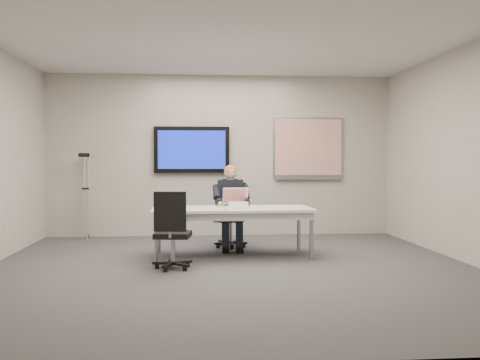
{
  "coord_description": "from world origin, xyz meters",
  "views": [
    {
      "loc": [
        -0.46,
        -6.34,
        1.3
      ],
      "look_at": [
        0.17,
        1.0,
        1.04
      ],
      "focal_mm": 40.0,
      "sensor_mm": 36.0,
      "label": 1
    }
  ],
  "objects": [
    {
      "name": "laptop",
      "position": [
        0.13,
        1.15,
        0.73
      ],
      "size": [
        0.39,
        0.37,
        0.26
      ],
      "rotation": [
        0.0,
        0.0,
        0.09
      ],
      "color": "#BCBCBF",
      "rests_on": "conference_table"
    },
    {
      "name": "office_chair_near",
      "position": [
        -0.72,
        0.07,
        0.3
      ],
      "size": [
        0.5,
        0.5,
        0.95
      ],
      "rotation": [
        0.0,
        0.0,
        3.01
      ],
      "color": "black",
      "rests_on": "ground"
    },
    {
      "name": "office_chair_far",
      "position": [
        0.1,
        1.72,
        0.3
      ],
      "size": [
        0.58,
        0.58,
        0.98
      ],
      "rotation": [
        0.0,
        0.0,
        -0.29
      ],
      "color": "black",
      "rests_on": "ground"
    },
    {
      "name": "pen",
      "position": [
        -0.05,
        0.59,
        0.67
      ],
      "size": [
        0.04,
        0.15,
        0.01
      ],
      "primitive_type": "cylinder",
      "rotation": [
        0.0,
        1.57,
        1.4
      ],
      "color": "black",
      "rests_on": "conference_table"
    },
    {
      "name": "seated_person",
      "position": [
        0.09,
        1.49,
        0.5
      ],
      "size": [
        0.4,
        0.69,
        1.24
      ],
      "rotation": [
        0.0,
        0.0,
        -0.09
      ],
      "color": "#1C222F",
      "rests_on": "office_chair_far"
    },
    {
      "name": "ceiling",
      "position": [
        0.0,
        0.0,
        2.8
      ],
      "size": [
        6.0,
        6.0,
        0.02
      ],
      "primitive_type": "cube",
      "color": "silver",
      "rests_on": "wall_back"
    },
    {
      "name": "name_tent",
      "position": [
        0.12,
        0.66,
        0.72
      ],
      "size": [
        0.27,
        0.12,
        0.1
      ],
      "primitive_type": null,
      "rotation": [
        0.0,
        0.0,
        -0.21
      ],
      "color": "white",
      "rests_on": "conference_table"
    },
    {
      "name": "whiteboard",
      "position": [
        1.55,
        2.97,
        1.53
      ],
      "size": [
        1.25,
        0.08,
        1.1
      ],
      "color": "gray",
      "rests_on": "wall_back"
    },
    {
      "name": "conference_table",
      "position": [
        0.06,
        0.89,
        0.59
      ],
      "size": [
        2.18,
        0.96,
        0.67
      ],
      "rotation": [
        0.0,
        0.0,
        0.03
      ],
      "color": "white",
      "rests_on": "ground"
    },
    {
      "name": "crutch",
      "position": [
        -2.28,
        2.8,
        0.73
      ],
      "size": [
        0.4,
        0.59,
        1.5
      ],
      "primitive_type": null,
      "rotation": [
        -0.16,
        0.0,
        0.41
      ],
      "color": "#A6A8AE",
      "rests_on": "ground"
    },
    {
      "name": "floor",
      "position": [
        0.0,
        0.0,
        0.0
      ],
      "size": [
        6.0,
        6.0,
        0.02
      ],
      "primitive_type": "cube",
      "color": "#3B3B3D",
      "rests_on": "ground"
    },
    {
      "name": "wall_right",
      "position": [
        3.0,
        0.0,
        1.4
      ],
      "size": [
        0.02,
        6.0,
        2.8
      ],
      "primitive_type": "cube",
      "color": "#A7A197",
      "rests_on": "ground"
    },
    {
      "name": "wall_front",
      "position": [
        0.0,
        -3.0,
        1.4
      ],
      "size": [
        6.0,
        0.02,
        2.8
      ],
      "primitive_type": "cube",
      "color": "#A7A197",
      "rests_on": "ground"
    },
    {
      "name": "wall_back",
      "position": [
        0.0,
        3.0,
        1.4
      ],
      "size": [
        6.0,
        0.02,
        2.8
      ],
      "primitive_type": "cube",
      "color": "#A7A197",
      "rests_on": "ground"
    },
    {
      "name": "tv_display",
      "position": [
        -0.5,
        2.95,
        1.5
      ],
      "size": [
        1.3,
        0.09,
        0.8
      ],
      "color": "black",
      "rests_on": "wall_back"
    }
  ]
}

